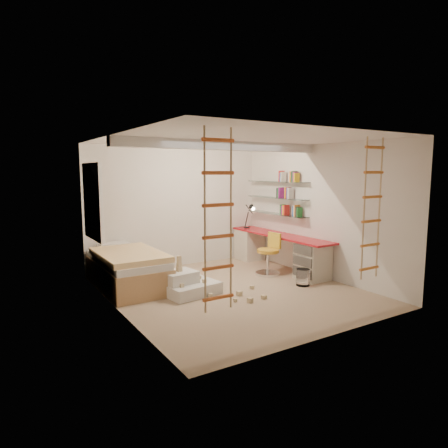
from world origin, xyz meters
TOP-DOWN VIEW (x-y plane):
  - floor at (0.00, 0.00)m, footprint 4.50×4.50m
  - ceiling_beam at (0.00, 0.30)m, footprint 4.00×0.18m
  - window_frame at (-1.97, 1.50)m, footprint 0.06×1.15m
  - window_blind at (-1.93, 1.50)m, footprint 0.02×1.00m
  - rope_ladder_left at (-1.35, -1.75)m, footprint 0.41×0.04m
  - rope_ladder_right at (1.35, -1.75)m, footprint 0.41×0.04m
  - waste_bin at (1.27, -0.39)m, footprint 0.25×0.25m
  - desk at (1.72, 0.86)m, footprint 0.56×2.80m
  - shelves at (1.87, 1.13)m, footprint 0.25×1.80m
  - bed at (-1.48, 1.23)m, footprint 1.02×2.00m
  - task_lamp at (1.67, 1.82)m, footprint 0.14×0.36m
  - swivel_chair at (1.23, 0.56)m, footprint 0.55×0.55m
  - play_platform at (-0.75, 0.28)m, footprint 0.98×0.81m
  - toy_blocks at (-0.37, -0.10)m, footprint 1.36×1.10m
  - books at (1.87, 1.13)m, footprint 0.14×0.64m

SIDE VIEW (x-z plane):
  - floor at x=0.00m, z-range 0.00..0.00m
  - waste_bin at x=1.27m, z-range 0.00..0.31m
  - play_platform at x=-0.75m, z-range -0.04..0.35m
  - toy_blocks at x=-0.37m, z-range -0.13..0.54m
  - swivel_chair at x=1.23m, z-range -0.11..0.73m
  - bed at x=-1.48m, z-range -0.02..0.67m
  - desk at x=1.72m, z-range 0.03..0.78m
  - task_lamp at x=1.67m, z-range 0.85..1.42m
  - shelves at x=1.87m, z-range 1.14..1.86m
  - rope_ladder_left at x=-1.35m, z-range 0.45..2.58m
  - rope_ladder_right at x=1.35m, z-range 0.45..2.58m
  - window_frame at x=-1.97m, z-range 0.88..2.23m
  - window_blind at x=-1.93m, z-range 0.95..2.15m
  - books at x=1.87m, z-range 1.14..2.06m
  - ceiling_beam at x=0.00m, z-range 2.44..2.60m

